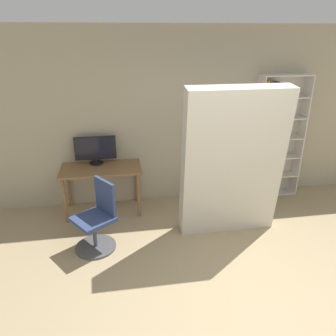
# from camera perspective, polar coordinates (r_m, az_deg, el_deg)

# --- Properties ---
(ground_plane) EXTENTS (16.00, 16.00, 0.00)m
(ground_plane) POSITION_cam_1_polar(r_m,az_deg,el_deg) (3.57, 14.91, -24.84)
(ground_plane) COLOR #9E8966
(wall_back) EXTENTS (8.00, 0.06, 2.70)m
(wall_back) POSITION_cam_1_polar(r_m,az_deg,el_deg) (5.18, 4.45, 8.78)
(wall_back) COLOR tan
(wall_back) RESTS_ON ground
(desk) EXTENTS (1.18, 0.60, 0.73)m
(desk) POSITION_cam_1_polar(r_m,az_deg,el_deg) (4.98, -11.53, -1.08)
(desk) COLOR brown
(desk) RESTS_ON ground
(monitor) EXTENTS (0.61, 0.20, 0.43)m
(monitor) POSITION_cam_1_polar(r_m,az_deg,el_deg) (5.03, -12.53, 3.19)
(monitor) COLOR black
(monitor) RESTS_ON desk
(office_chair) EXTENTS (0.61, 0.61, 0.90)m
(office_chair) POSITION_cam_1_polar(r_m,az_deg,el_deg) (4.29, -12.20, -9.24)
(office_chair) COLOR #4C4C51
(office_chair) RESTS_ON ground
(bookshelf) EXTENTS (0.79, 0.27, 1.99)m
(bookshelf) POSITION_cam_1_polar(r_m,az_deg,el_deg) (5.60, 17.60, 4.82)
(bookshelf) COLOR beige
(bookshelf) RESTS_ON ground
(mattress_near) EXTENTS (1.31, 0.46, 2.02)m
(mattress_near) POSITION_cam_1_polar(r_m,az_deg,el_deg) (4.31, 11.21, 0.72)
(mattress_near) COLOR beige
(mattress_near) RESTS_ON ground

